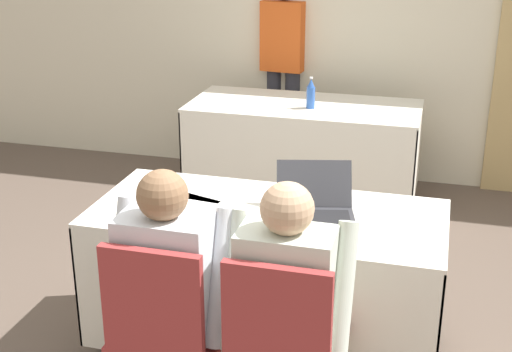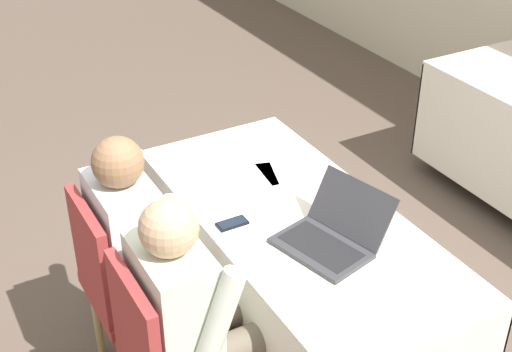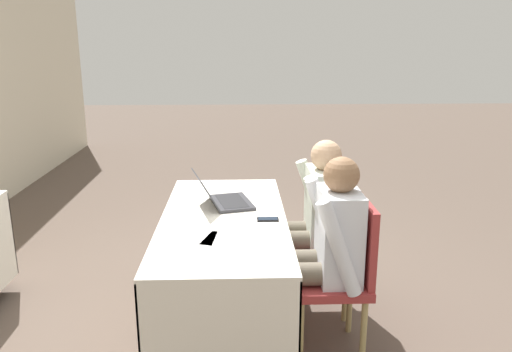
# 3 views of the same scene
# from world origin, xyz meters

# --- Properties ---
(ground_plane) EXTENTS (24.00, 24.00, 0.00)m
(ground_plane) POSITION_xyz_m (0.00, 0.00, 0.00)
(ground_plane) COLOR brown
(conference_table_near) EXTENTS (1.65, 0.75, 0.76)m
(conference_table_near) POSITION_xyz_m (0.00, 0.00, 0.57)
(conference_table_near) COLOR white
(conference_table_near) RESTS_ON ground_plane
(laptop) EXTENTS (0.43, 0.42, 0.21)m
(laptop) POSITION_xyz_m (0.23, 0.00, 0.80)
(laptop) COLOR #333338
(laptop) RESTS_ON conference_table_near
(cell_phone) EXTENTS (0.06, 0.13, 0.01)m
(cell_phone) POSITION_xyz_m (-0.08, -0.26, 0.76)
(cell_phone) COLOR black
(cell_phone) RESTS_ON conference_table_near
(paper_beside_laptop) EXTENTS (0.22, 0.30, 0.00)m
(paper_beside_laptop) POSITION_xyz_m (0.59, -0.02, 0.76)
(paper_beside_laptop) COLOR white
(paper_beside_laptop) RESTS_ON conference_table_near
(paper_centre_table) EXTENTS (0.29, 0.35, 0.00)m
(paper_centre_table) POSITION_xyz_m (-0.38, -0.05, 0.76)
(paper_centre_table) COLOR white
(paper_centre_table) RESTS_ON conference_table_near
(paper_left_edge) EXTENTS (0.24, 0.32, 0.00)m
(paper_left_edge) POSITION_xyz_m (-0.34, 0.18, 0.76)
(paper_left_edge) COLOR white
(paper_left_edge) RESTS_ON conference_table_near
(chair_near_left) EXTENTS (0.44, 0.44, 0.92)m
(chair_near_left) POSITION_xyz_m (-0.24, -0.68, 0.51)
(chair_near_left) COLOR tan
(chair_near_left) RESTS_ON ground_plane
(person_checkered_shirt) EXTENTS (0.50, 0.52, 1.18)m
(person_checkered_shirt) POSITION_xyz_m (-0.24, -0.58, 0.67)
(person_checkered_shirt) COLOR #665B4C
(person_checkered_shirt) RESTS_ON ground_plane
(person_white_shirt) EXTENTS (0.50, 0.52, 1.18)m
(person_white_shirt) POSITION_xyz_m (0.24, -0.58, 0.67)
(person_white_shirt) COLOR #665B4C
(person_white_shirt) RESTS_ON ground_plane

